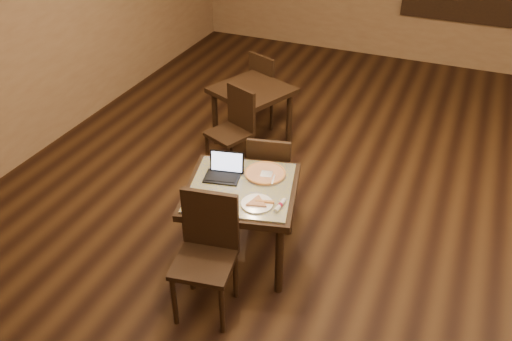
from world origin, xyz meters
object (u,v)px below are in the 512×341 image
at_px(laptop, 224,170).
at_px(other_table_b_chair_far, 267,85).
at_px(chair_main_near, 207,248).
at_px(pizza_pan, 265,174).
at_px(other_table_b_chair_near, 235,125).
at_px(chair_main_far, 270,173).
at_px(tiled_table, 241,196).
at_px(other_table_b, 252,98).

height_order(laptop, other_table_b_chair_far, laptop).
bearing_deg(laptop, chair_main_near, -87.74).
distance_m(pizza_pan, other_table_b_chair_near, 1.37).
bearing_deg(chair_main_far, other_table_b_chair_far, -79.80).
bearing_deg(tiled_table, chair_main_near, -105.08).
xyz_separation_m(chair_main_far, laptop, (-0.22, -0.52, 0.29)).
relative_size(laptop, other_table_b_chair_near, 0.35).
bearing_deg(pizza_pan, other_table_b_chair_near, 126.32).
relative_size(chair_main_far, other_table_b_chair_near, 0.99).
xyz_separation_m(tiled_table, chair_main_near, (-0.01, -0.61, -0.08)).
relative_size(pizza_pan, other_table_b_chair_near, 0.38).
height_order(chair_main_near, laptop, chair_main_near).
xyz_separation_m(chair_main_near, other_table_b_chair_near, (-0.66, 1.93, -0.05)).
bearing_deg(pizza_pan, tiled_table, -116.57).
xyz_separation_m(laptop, pizza_pan, (0.32, 0.14, -0.05)).
distance_m(chair_main_far, pizza_pan, 0.46).
bearing_deg(chair_main_near, other_table_b, 96.28).
bearing_deg(pizza_pan, chair_main_near, -98.99).
bearing_deg(laptop, other_table_b, 93.53).
bearing_deg(laptop, chair_main_far, 54.99).
height_order(chair_main_far, other_table_b_chair_near, other_table_b_chair_near).
bearing_deg(other_table_b_chair_near, chair_main_far, -22.24).
height_order(tiled_table, other_table_b_chair_far, other_table_b_chair_far).
distance_m(chair_main_far, other_table_b_chair_near, 0.99).
bearing_deg(other_table_b, laptop, -50.92).
relative_size(pizza_pan, other_table_b_chair_far, 0.38).
relative_size(tiled_table, other_table_b_chair_near, 1.18).
bearing_deg(other_table_b_chair_far, tiled_table, 130.07).
relative_size(tiled_table, chair_main_far, 1.19).
height_order(chair_main_near, pizza_pan, chair_main_near).
height_order(tiled_table, laptop, laptop).
relative_size(laptop, other_table_b, 0.33).
xyz_separation_m(laptop, other_table_b_chair_far, (-0.54, 2.34, -0.28)).
bearing_deg(other_table_b_chair_far, laptop, 126.18).
xyz_separation_m(chair_main_near, other_table_b_chair_far, (-0.73, 3.05, -0.05)).
bearing_deg(tiled_table, other_table_b, 96.95).
bearing_deg(other_table_b, other_table_b_chair_far, 116.50).
relative_size(chair_main_near, pizza_pan, 2.86).
distance_m(laptop, pizza_pan, 0.35).
bearing_deg(tiled_table, other_table_b_chair_near, 103.36).
bearing_deg(other_table_b_chair_far, other_table_b, 116.50).
bearing_deg(other_table_b_chair_far, chair_main_far, 135.83).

